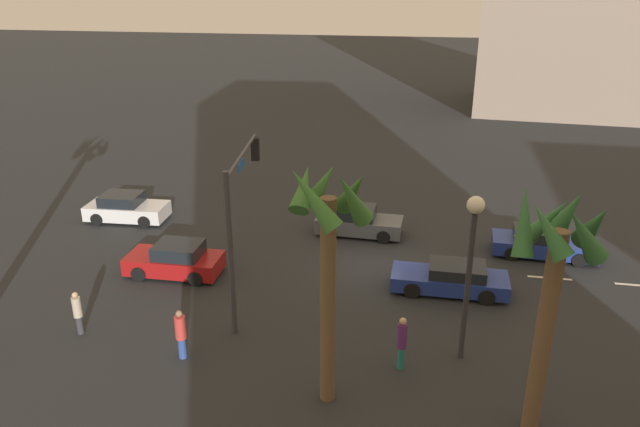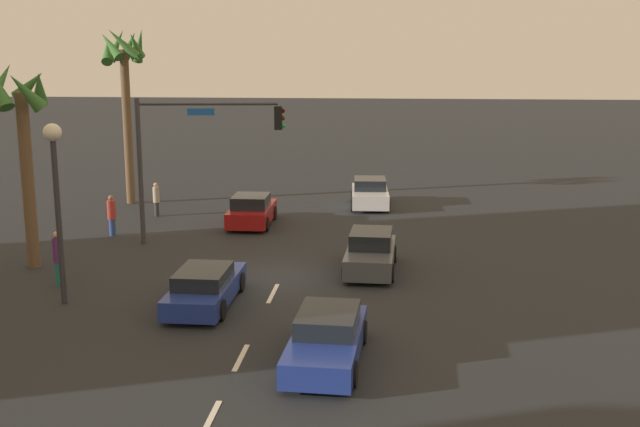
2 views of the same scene
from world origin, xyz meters
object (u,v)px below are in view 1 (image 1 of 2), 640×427
at_px(pedestrian_0, 78,312).
at_px(car_3, 451,279).
at_px(car_1, 126,208).
at_px(car_0, 543,243).
at_px(car_2, 358,222).
at_px(traffic_signal, 240,203).
at_px(pedestrian_2, 402,342).
at_px(car_4, 175,260).
at_px(streetlamp, 472,247).
at_px(pedestrian_1, 181,333).
at_px(palm_tree_1, 329,235).
at_px(palm_tree_0, 554,262).

bearing_deg(pedestrian_0, car_3, -156.84).
relative_size(car_1, car_3, 0.90).
distance_m(car_0, car_2, 8.60).
distance_m(traffic_signal, pedestrian_2, 7.64).
xyz_separation_m(car_4, pedestrian_0, (1.51, 4.97, 0.22)).
distance_m(car_2, traffic_signal, 8.97).
bearing_deg(streetlamp, pedestrian_2, 27.40).
xyz_separation_m(car_0, car_2, (8.55, -0.89, 0.06)).
distance_m(traffic_signal, pedestrian_0, 6.87).
bearing_deg(car_4, car_3, -177.01).
bearing_deg(traffic_signal, car_1, -39.48).
bearing_deg(pedestrian_0, car_0, -150.36).
height_order(car_2, streetlamp, streetlamp).
bearing_deg(pedestrian_1, car_3, -144.72).
distance_m(car_1, pedestrian_0, 10.86).
bearing_deg(streetlamp, traffic_signal, -14.50).
distance_m(pedestrian_0, palm_tree_1, 10.52).
height_order(car_3, traffic_signal, traffic_signal).
height_order(car_2, pedestrian_0, pedestrian_0).
xyz_separation_m(car_3, traffic_signal, (7.88, 2.41, 3.59)).
height_order(car_2, car_3, car_2).
height_order(streetlamp, palm_tree_1, palm_tree_1).
xyz_separation_m(streetlamp, pedestrian_2, (1.94, 1.01, -3.04)).
height_order(pedestrian_1, palm_tree_1, palm_tree_1).
xyz_separation_m(car_4, palm_tree_0, (-13.57, 7.04, 4.53)).
bearing_deg(palm_tree_1, car_3, -116.43).
bearing_deg(pedestrian_0, palm_tree_0, 172.17).
bearing_deg(pedestrian_0, pedestrian_1, 170.46).
relative_size(streetlamp, palm_tree_0, 0.80).
relative_size(car_3, pedestrian_1, 2.60).
height_order(traffic_signal, pedestrian_1, traffic_signal).
bearing_deg(traffic_signal, car_3, -163.00).
bearing_deg(pedestrian_0, streetlamp, -175.48).
bearing_deg(car_0, pedestrian_2, 59.15).
xyz_separation_m(car_3, pedestrian_0, (13.02, 5.57, 0.30)).
height_order(car_0, palm_tree_0, palm_tree_0).
relative_size(car_1, pedestrian_2, 2.23).
relative_size(car_1, streetlamp, 0.73).
relative_size(pedestrian_0, palm_tree_0, 0.23).
relative_size(car_0, pedestrian_1, 2.60).
relative_size(pedestrian_1, palm_tree_0, 0.25).
bearing_deg(pedestrian_2, car_2, -75.48).
xyz_separation_m(traffic_signal, pedestrian_1, (0.98, 3.86, -3.23)).
bearing_deg(car_4, traffic_signal, 153.54).
relative_size(car_0, pedestrian_0, 2.80).
height_order(car_0, pedestrian_2, pedestrian_2).
distance_m(pedestrian_1, palm_tree_0, 11.80).
bearing_deg(palm_tree_1, pedestrian_0, -11.69).
xyz_separation_m(car_1, car_3, (-16.52, 4.71, -0.08)).
relative_size(pedestrian_0, pedestrian_2, 0.88).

